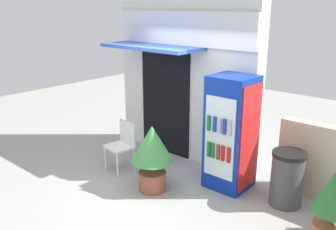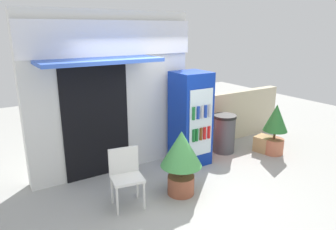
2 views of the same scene
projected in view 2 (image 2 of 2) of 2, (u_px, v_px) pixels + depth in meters
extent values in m
plane|color=#A3A39E|center=(183.00, 195.00, 5.05)|extent=(16.00, 16.00, 0.00)
cube|color=silver|center=(111.00, 94.00, 5.67)|extent=(3.11, 0.30, 2.96)
cube|color=white|center=(113.00, 38.00, 5.24)|extent=(3.11, 0.08, 0.60)
cube|color=blue|center=(100.00, 61.00, 4.85)|extent=(1.92, 0.79, 0.06)
cube|color=black|center=(96.00, 121.00, 5.46)|extent=(1.20, 0.03, 2.10)
cube|color=#0C2D9E|center=(190.00, 119.00, 6.06)|extent=(0.66, 0.64, 1.85)
cube|color=silver|center=(201.00, 123.00, 5.79)|extent=(0.53, 0.02, 1.30)
cube|color=red|center=(204.00, 116.00, 6.23)|extent=(0.02, 0.58, 1.67)
cylinder|color=#196B2D|center=(194.00, 136.00, 5.74)|extent=(0.06, 0.06, 0.24)
cylinder|color=#196B2D|center=(197.00, 135.00, 5.78)|extent=(0.06, 0.06, 0.24)
cylinder|color=brown|center=(201.00, 134.00, 5.83)|extent=(0.06, 0.06, 0.24)
cylinder|color=red|center=(205.00, 133.00, 5.87)|extent=(0.06, 0.06, 0.24)
cylinder|color=red|center=(209.00, 132.00, 5.93)|extent=(0.06, 0.06, 0.24)
cylinder|color=#196B2D|center=(193.00, 113.00, 5.62)|extent=(0.06, 0.06, 0.24)
cylinder|color=#1938A5|center=(198.00, 113.00, 5.67)|extent=(0.06, 0.06, 0.24)
cylinder|color=#B2B2B7|center=(202.00, 112.00, 5.72)|extent=(0.06, 0.06, 0.24)
cylinder|color=#1938A5|center=(206.00, 111.00, 5.76)|extent=(0.06, 0.06, 0.24)
cylinder|color=#B2B2B7|center=(209.00, 111.00, 5.81)|extent=(0.06, 0.06, 0.24)
cylinder|color=silver|center=(117.00, 202.00, 4.45)|extent=(0.04, 0.04, 0.45)
cylinder|color=silver|center=(144.00, 196.00, 4.60)|extent=(0.04, 0.04, 0.45)
cylinder|color=silver|center=(112.00, 190.00, 4.76)|extent=(0.04, 0.04, 0.45)
cylinder|color=silver|center=(137.00, 185.00, 4.91)|extent=(0.04, 0.04, 0.45)
cube|color=silver|center=(127.00, 179.00, 4.61)|extent=(0.53, 0.48, 0.04)
cube|color=silver|center=(124.00, 160.00, 4.72)|extent=(0.46, 0.12, 0.41)
cylinder|color=#995138|center=(181.00, 185.00, 5.07)|extent=(0.44, 0.44, 0.31)
cylinder|color=brown|center=(181.00, 171.00, 5.00)|extent=(0.05, 0.05, 0.19)
cone|color=#47994C|center=(181.00, 149.00, 4.90)|extent=(0.68, 0.68, 0.59)
cylinder|color=#BC6B4C|center=(273.00, 146.00, 6.70)|extent=(0.43, 0.43, 0.33)
cylinder|color=brown|center=(274.00, 135.00, 6.62)|extent=(0.05, 0.05, 0.19)
cone|color=#2D7533|center=(276.00, 118.00, 6.52)|extent=(0.51, 0.51, 0.58)
cylinder|color=#47474C|center=(224.00, 135.00, 6.74)|extent=(0.47, 0.47, 0.78)
cylinder|color=black|center=(225.00, 116.00, 6.62)|extent=(0.50, 0.50, 0.06)
cube|color=beige|center=(237.00, 115.00, 7.58)|extent=(2.53, 0.21, 1.18)
cube|color=tan|center=(263.00, 143.00, 6.83)|extent=(0.43, 0.39, 0.34)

